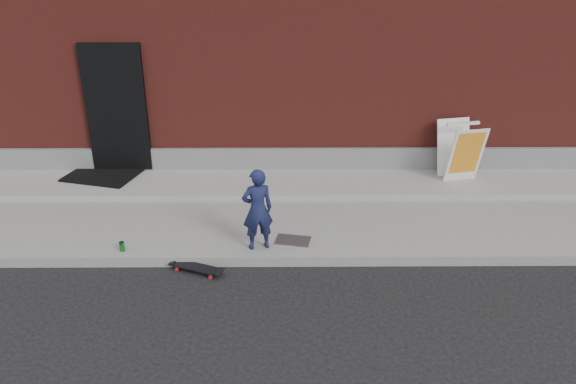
{
  "coord_description": "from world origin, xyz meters",
  "views": [
    {
      "loc": [
        0.33,
        -6.58,
        4.11
      ],
      "look_at": [
        0.38,
        0.8,
        0.77
      ],
      "focal_mm": 35.0,
      "sensor_mm": 36.0,
      "label": 1
    }
  ],
  "objects_px": {
    "pizza_sign": "(460,151)",
    "soda_can": "(122,246)",
    "skateboard": "(196,268)",
    "child": "(257,209)"
  },
  "relations": [
    {
      "from": "child",
      "to": "skateboard",
      "type": "distance_m",
      "value": 1.13
    },
    {
      "from": "skateboard",
      "to": "soda_can",
      "type": "xyz_separation_m",
      "value": [
        -1.07,
        0.31,
        0.15
      ]
    },
    {
      "from": "pizza_sign",
      "to": "soda_can",
      "type": "height_order",
      "value": "pizza_sign"
    },
    {
      "from": "skateboard",
      "to": "pizza_sign",
      "type": "xyz_separation_m",
      "value": [
        4.24,
        2.66,
        0.69
      ]
    },
    {
      "from": "child",
      "to": "skateboard",
      "type": "bearing_deg",
      "value": 10.32
    },
    {
      "from": "pizza_sign",
      "to": "soda_can",
      "type": "relative_size",
      "value": 7.39
    },
    {
      "from": "skateboard",
      "to": "pizza_sign",
      "type": "relative_size",
      "value": 0.75
    },
    {
      "from": "skateboard",
      "to": "pizza_sign",
      "type": "height_order",
      "value": "pizza_sign"
    },
    {
      "from": "pizza_sign",
      "to": "soda_can",
      "type": "xyz_separation_m",
      "value": [
        -5.3,
        -2.34,
        -0.54
      ]
    },
    {
      "from": "pizza_sign",
      "to": "skateboard",
      "type": "bearing_deg",
      "value": -147.92
    }
  ]
}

